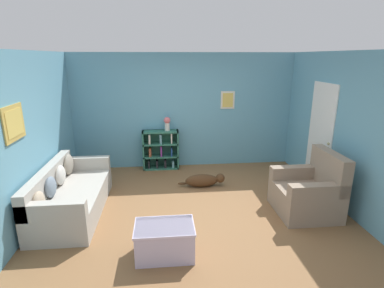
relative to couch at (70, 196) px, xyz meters
The scene contains 10 objects.
ground_plane 2.09m from the couch, ahead, with size 14.00×14.00×0.00m, color brown.
wall_back 3.12m from the couch, 45.65° to the left, with size 5.60×0.13×2.60m.
wall_left 1.13m from the couch, 163.96° to the right, with size 0.13×5.00×2.60m.
wall_right 4.72m from the couch, ahead, with size 0.16×5.00×2.60m.
couch is the anchor object (origin of this frame).
bookshelf 2.44m from the couch, 51.89° to the left, with size 0.81×0.29×0.90m.
recliner_chair 3.96m from the couch, ahead, with size 0.92×0.95×1.04m.
coffee_table 2.03m from the couch, 40.09° to the right, with size 0.77×0.50×0.44m.
dog 2.49m from the couch, 18.52° to the left, with size 0.95×0.23×0.26m.
vase 2.64m from the couch, 48.76° to the left, with size 0.15×0.15×0.31m.
Camera 1 is at (-0.50, -4.55, 2.51)m, focal length 28.00 mm.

